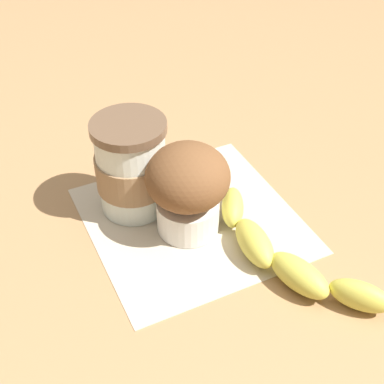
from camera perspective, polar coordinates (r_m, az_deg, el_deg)
ground_plane at (r=0.63m, az=0.00°, el=-3.01°), size 3.00×3.00×0.00m
paper_napkin at (r=0.63m, az=0.00°, el=-2.96°), size 0.27×0.27×0.00m
coffee_cup at (r=0.61m, az=-6.46°, el=2.66°), size 0.08×0.08×0.12m
muffin at (r=0.58m, az=-0.46°, el=0.61°), size 0.09×0.09×0.11m
banana at (r=0.57m, az=9.58°, el=-6.54°), size 0.13×0.22×0.03m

